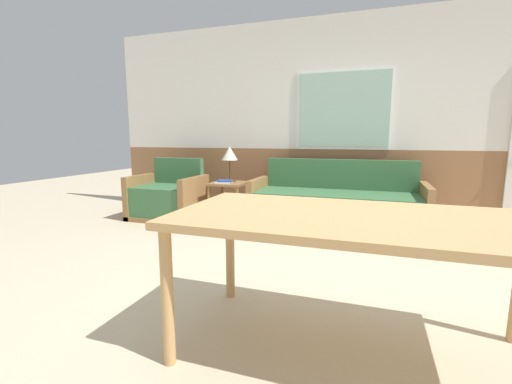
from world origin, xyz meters
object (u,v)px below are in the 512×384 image
(armchair, at_px, (168,199))
(table_lamp, at_px, (230,155))
(couch, at_px, (336,206))
(side_table, at_px, (229,189))
(dining_table, at_px, (356,229))

(armchair, xyz_separation_m, table_lamp, (0.82, 0.28, 0.61))
(couch, xyz_separation_m, armchair, (-2.25, -0.23, 0.00))
(side_table, height_order, dining_table, dining_table)
(armchair, relative_size, side_table, 1.80)
(armchair, height_order, dining_table, armchair)
(armchair, relative_size, dining_table, 0.51)
(dining_table, bearing_deg, couch, 97.68)
(dining_table, bearing_deg, armchair, 138.39)
(couch, height_order, table_lamp, table_lamp)
(armchair, bearing_deg, side_table, 7.21)
(armchair, bearing_deg, table_lamp, 12.70)
(couch, bearing_deg, armchair, -174.06)
(side_table, xyz_separation_m, table_lamp, (-0.02, 0.08, 0.46))
(couch, xyz_separation_m, table_lamp, (-1.44, 0.04, 0.61))
(table_lamp, bearing_deg, dining_table, -55.43)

